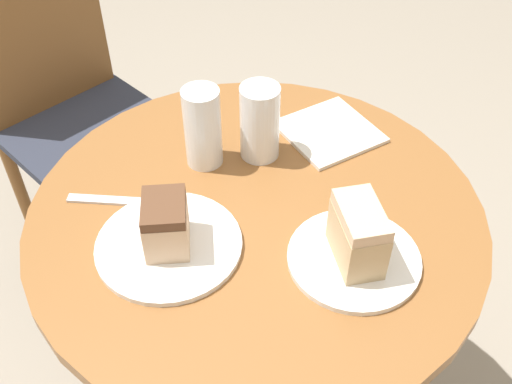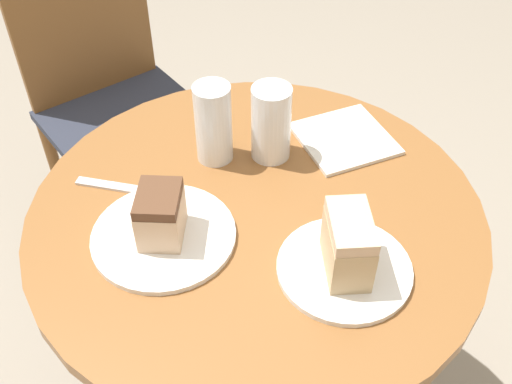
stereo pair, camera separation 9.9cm
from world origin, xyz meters
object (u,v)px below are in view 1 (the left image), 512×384
(cake_slice_far, at_px, (358,234))
(glass_lemonade, at_px, (260,125))
(plate_near, at_px, (169,245))
(plate_far, at_px, (354,259))
(cake_slice_near, at_px, (166,224))
(chair, at_px, (81,118))
(glass_water, at_px, (203,131))

(cake_slice_far, height_order, glass_lemonade, glass_lemonade)
(plate_near, distance_m, glass_lemonade, 0.28)
(plate_near, height_order, plate_far, same)
(plate_near, height_order, cake_slice_near, cake_slice_near)
(plate_near, bearing_deg, cake_slice_far, -50.41)
(cake_slice_far, xyz_separation_m, glass_lemonade, (0.08, 0.29, 0.00))
(glass_lemonade, bearing_deg, chair, 90.68)
(cake_slice_near, relative_size, glass_water, 0.72)
(cake_slice_near, height_order, cake_slice_far, cake_slice_far)
(plate_near, distance_m, plate_far, 0.29)
(plate_far, distance_m, glass_water, 0.35)
(plate_near, height_order, glass_water, glass_water)
(plate_far, bearing_deg, chair, 85.76)
(plate_far, distance_m, glass_lemonade, 0.31)
(chair, relative_size, cake_slice_near, 8.18)
(plate_near, distance_m, glass_water, 0.23)
(plate_far, bearing_deg, glass_lemonade, 74.26)
(plate_near, relative_size, cake_slice_near, 2.14)
(cake_slice_far, distance_m, glass_lemonade, 0.30)
(plate_near, relative_size, glass_water, 1.53)
(cake_slice_far, height_order, glass_water, glass_water)
(plate_near, xyz_separation_m, cake_slice_far, (0.19, -0.23, 0.06))
(chair, distance_m, glass_lemonade, 0.78)
(cake_slice_near, height_order, glass_lemonade, glass_lemonade)
(glass_water, bearing_deg, plate_far, -89.19)
(plate_far, bearing_deg, cake_slice_far, 0.00)
(plate_near, bearing_deg, cake_slice_near, -165.96)
(chair, xyz_separation_m, cake_slice_near, (-0.26, -0.76, 0.34))
(cake_slice_near, bearing_deg, chair, 71.08)
(glass_water, bearing_deg, cake_slice_near, -146.66)
(cake_slice_far, bearing_deg, glass_water, 90.81)
(plate_far, bearing_deg, plate_near, 129.59)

